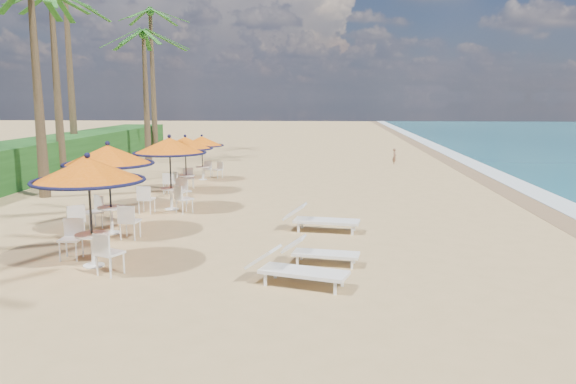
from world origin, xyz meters
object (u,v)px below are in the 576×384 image
station_4 (203,145)px  lounger_near (294,268)px  station_3 (184,150)px  lounger_mid (318,251)px  station_1 (107,166)px  lounger_far (319,219)px  station_0 (88,180)px  station_2 (170,155)px

station_4 → lounger_near: bearing=-70.8°
station_3 → lounger_near: 12.62m
lounger_mid → station_1: bearing=165.8°
station_1 → lounger_near: 7.10m
station_3 → lounger_far: bearing=-49.3°
station_0 → station_3: (-0.48, 10.42, -0.29)m
station_2 → lounger_far: (5.19, -2.84, -1.55)m
station_4 → lounger_near: (5.19, -14.92, -1.29)m
lounger_mid → lounger_far: bearing=99.4°
station_2 → lounger_near: size_ratio=1.17×
station_3 → lounger_mid: 11.49m
station_2 → station_0: bearing=-90.0°
station_0 → station_2: bearing=90.0°
lounger_near → station_1: bearing=160.5°
station_1 → lounger_far: size_ratio=1.16×
station_2 → station_3: 3.79m
station_3 → lounger_far: (5.67, -6.59, -1.37)m
station_1 → lounger_mid: bearing=-23.1°
station_2 → lounger_far: bearing=-28.7°
station_1 → station_3: 7.31m
station_3 → lounger_near: bearing=-65.4°
station_4 → station_2: bearing=-86.5°
station_1 → lounger_far: 6.25m
station_0 → station_3: bearing=92.6°
station_2 → station_3: station_2 is taller
lounger_far → lounger_near: bearing=-86.9°
station_2 → lounger_near: (4.74, -7.66, -1.56)m
station_0 → lounger_far: bearing=36.4°
station_2 → lounger_mid: size_ratio=1.40×
station_1 → station_3: bearing=87.3°
station_2 → station_4: 7.28m
station_2 → lounger_mid: 8.20m
station_3 → lounger_mid: size_ratio=1.27×
lounger_far → station_1: bearing=-164.9°
station_4 → lounger_near: size_ratio=0.96×
station_4 → lounger_mid: station_4 is taller
station_2 → lounger_near: bearing=-58.2°
station_4 → station_3: bearing=-90.5°
station_2 → station_3: (-0.48, 3.75, -0.18)m
station_1 → lounger_near: bearing=-36.5°
lounger_near → lounger_mid: (0.48, 1.54, -0.06)m
station_0 → station_4: 13.94m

